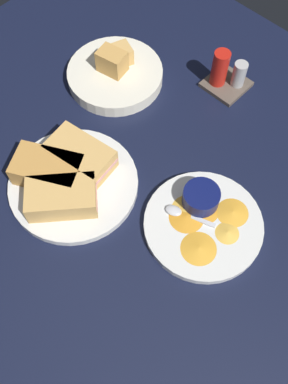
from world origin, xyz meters
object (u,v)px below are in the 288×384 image
condiment_caddy (226,75)px  spoon_by_gravy_ramekin (180,213)px  sandwich_half_extra (62,197)px  plate_chips_companion (203,225)px  sandwich_half_far (48,169)px  ramekin_dark_sauce (55,200)px  spoon_by_dark_ramekin (65,182)px  plate_sandwich_main (74,184)px  bread_basket_rear (115,73)px  sandwich_half_near (80,156)px  ramekin_light_gravy (201,197)px

condiment_caddy → spoon_by_gravy_ramekin: bearing=-65.1°
sandwich_half_extra → plate_chips_companion: 27.21cm
sandwich_half_far → spoon_by_gravy_ramekin: bearing=25.6°
ramekin_dark_sauce → spoon_by_dark_ramekin: ramekin_dark_sauce is taller
ramekin_dark_sauce → condiment_caddy: bearing=86.0°
plate_sandwich_main → bread_basket_rear: bearing=119.1°
spoon_by_dark_ramekin → condiment_caddy: size_ratio=0.97×
spoon_by_dark_ramekin → bread_basket_rear: size_ratio=0.42×
plate_sandwich_main → sandwich_half_extra: sandwich_half_extra is taller
plate_sandwich_main → plate_chips_companion: (24.34, 11.11, 0.00)cm
sandwich_half_near → spoon_by_dark_ramekin: sandwich_half_near is taller
sandwich_half_near → condiment_caddy: size_ratio=1.49×
sandwich_half_near → spoon_by_dark_ramekin: size_ratio=1.54×
bread_basket_rear → spoon_by_dark_ramekin: bearing=-63.5°
sandwich_half_near → ramekin_dark_sauce: 10.63cm
ramekin_dark_sauce → bread_basket_rear: size_ratio=0.28×
sandwich_half_near → sandwich_half_far: same height
spoon_by_dark_ramekin → bread_basket_rear: bread_basket_rear is taller
sandwich_half_far → bread_basket_rear: bearing=109.6°
sandwich_half_far → sandwich_half_extra: same height
spoon_by_dark_ramekin → spoon_by_gravy_ramekin: size_ratio=0.94×
spoon_by_gravy_ramekin → sandwich_half_near: bearing=-167.1°
sandwich_half_far → ramekin_light_gravy: size_ratio=2.14×
sandwich_half_far → spoon_by_dark_ramekin: sandwich_half_far is taller
sandwich_half_near → bread_basket_rear: bread_basket_rear is taller
sandwich_half_near → plate_chips_companion: bearing=14.3°
sandwich_half_far → condiment_caddy: 44.58cm
spoon_by_dark_ramekin → spoon_by_gravy_ramekin: 23.28cm
bread_basket_rear → condiment_caddy: bearing=39.5°
ramekin_dark_sauce → ramekin_light_gravy: size_ratio=0.86×
sandwich_half_extra → bread_basket_rear: bread_basket_rear is taller
sandwich_half_extra → sandwich_half_near: bearing=116.6°
ramekin_light_gravy → bread_basket_rear: bread_basket_rear is taller
plate_sandwich_main → spoon_by_gravy_ramekin: 21.97cm
ramekin_dark_sauce → spoon_by_gravy_ramekin: (18.07, 14.93, -1.96)cm
sandwich_half_far → spoon_by_dark_ramekin: (3.46, 1.00, -2.04)cm
plate_sandwich_main → bread_basket_rear: size_ratio=1.19×
plate_chips_companion → condiment_caddy: 36.02cm
ramekin_dark_sauce → plate_chips_companion: ramekin_dark_sauce is taller
spoon_by_gravy_ramekin → ramekin_dark_sauce: bearing=-140.4°
sandwich_half_far → bread_basket_rear: bread_basket_rear is taller
condiment_caddy → spoon_by_dark_ramekin: bearing=-97.9°
sandwich_half_far → spoon_by_dark_ramekin: size_ratio=1.64×
spoon_by_gravy_ramekin → bread_basket_rear: 37.65cm
sandwich_half_far → sandwich_half_extra: bearing=-18.4°
sandwich_half_near → ramekin_light_gravy: (23.14, 9.57, -0.38)cm
sandwich_half_far → ramekin_dark_sauce: bearing=-28.5°
sandwich_half_near → bread_basket_rear: bearing=119.6°
sandwich_half_extra → ramekin_dark_sauce: sandwich_half_extra is taller
condiment_caddy → sandwich_half_far: bearing=-102.1°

